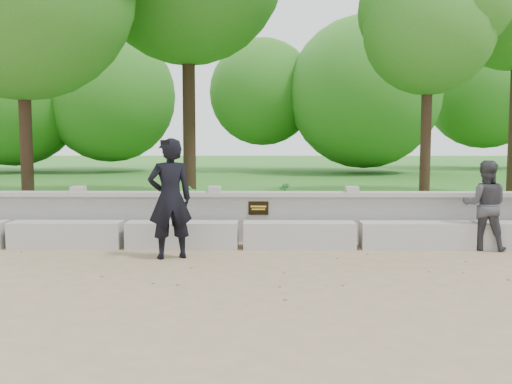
% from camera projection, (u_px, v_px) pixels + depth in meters
% --- Properties ---
extents(ground, '(80.00, 80.00, 0.00)m').
position_uv_depth(ground, '(236.00, 274.00, 7.88)').
color(ground, '#9C7E60').
rests_on(ground, ground).
extents(lawn, '(40.00, 22.00, 0.25)m').
position_uv_depth(lawn, '(252.00, 184.00, 21.80)').
color(lawn, '#1E6016').
rests_on(lawn, ground).
extents(concrete_bench, '(11.90, 0.45, 0.45)m').
position_uv_depth(concrete_bench, '(241.00, 235.00, 9.75)').
color(concrete_bench, '#B2AFA8').
rests_on(concrete_bench, ground).
extents(parapet_wall, '(12.50, 0.35, 0.90)m').
position_uv_depth(parapet_wall, '(242.00, 216.00, 10.42)').
color(parapet_wall, '#A7A49E').
rests_on(parapet_wall, ground).
extents(man_main, '(0.79, 0.73, 1.88)m').
position_uv_depth(man_main, '(170.00, 199.00, 8.85)').
color(man_main, black).
rests_on(man_main, ground).
extents(visitor_left, '(0.87, 0.77, 1.51)m').
position_uv_depth(visitor_left, '(485.00, 205.00, 9.56)').
color(visitor_left, '#38383C').
rests_on(visitor_left, ground).
extents(tree_near_right, '(2.84, 2.84, 5.60)m').
position_uv_depth(tree_near_right, '(429.00, 20.00, 12.27)').
color(tree_near_right, '#382619').
rests_on(tree_near_right, lawn).
extents(shrub_a, '(0.35, 0.36, 0.57)m').
position_uv_depth(shrub_a, '(192.00, 199.00, 12.70)').
color(shrub_a, '#2C8332').
rests_on(shrub_a, lawn).
extents(shrub_b, '(0.31, 0.34, 0.52)m').
position_uv_depth(shrub_b, '(306.00, 208.00, 11.10)').
color(shrub_b, '#2C8332').
rests_on(shrub_b, lawn).
extents(shrub_c, '(0.61, 0.61, 0.52)m').
position_uv_depth(shrub_c, '(440.00, 209.00, 11.08)').
color(shrub_c, '#2C8332').
rests_on(shrub_c, lawn).
extents(shrub_d, '(0.42, 0.42, 0.56)m').
position_uv_depth(shrub_d, '(284.00, 195.00, 13.53)').
color(shrub_d, '#2C8332').
rests_on(shrub_d, lawn).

